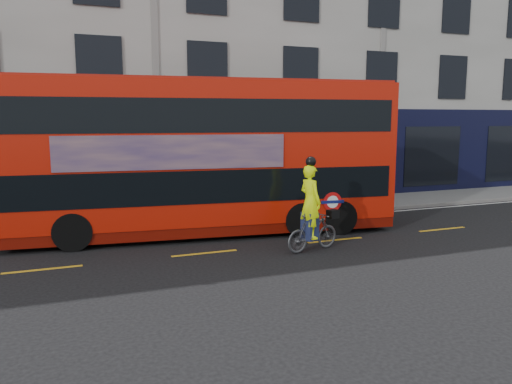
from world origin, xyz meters
TOP-DOWN VIEW (x-y plane):
  - ground at (0.00, 0.00)m, footprint 120.00×120.00m
  - pavement at (0.00, 6.50)m, footprint 60.00×3.00m
  - kerb at (0.00, 5.00)m, footprint 60.00×0.12m
  - building_terrace at (0.00, 12.94)m, footprint 50.00×10.07m
  - road_edge_line at (0.00, 4.70)m, footprint 58.00×0.10m
  - lane_dashes at (0.00, 1.50)m, footprint 58.00×0.12m
  - bus at (0.71, 3.79)m, footprint 11.95×3.98m
  - cyclist at (2.77, 0.67)m, footprint 1.77×0.85m

SIDE VIEW (x-z plane):
  - ground at x=0.00m, z-range 0.00..0.00m
  - road_edge_line at x=0.00m, z-range 0.00..0.01m
  - lane_dashes at x=0.00m, z-range 0.00..0.01m
  - pavement at x=0.00m, z-range 0.00..0.12m
  - kerb at x=0.00m, z-range 0.00..0.13m
  - cyclist at x=2.77m, z-range -0.39..2.20m
  - bus at x=0.71m, z-range 0.06..4.79m
  - building_terrace at x=0.00m, z-range -0.01..14.99m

